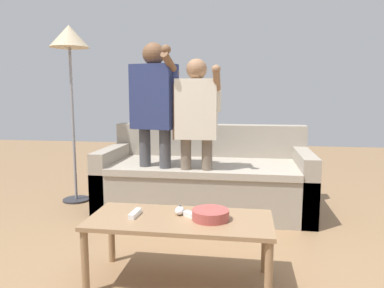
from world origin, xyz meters
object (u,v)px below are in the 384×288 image
at_px(game_remote_nunchuk, 180,210).
at_px(player_center, 197,121).
at_px(couch, 206,180).
at_px(player_left, 154,110).
at_px(game_remote_wand_far, 194,216).
at_px(coffee_table, 180,226).
at_px(game_remote_wand_near, 135,214).
at_px(floor_lamp, 70,47).
at_px(snack_bowl, 211,215).

xyz_separation_m(game_remote_nunchuk, player_center, (-0.03, 1.00, 0.47)).
relative_size(couch, player_left, 1.27).
height_order(player_center, game_remote_wand_far, player_center).
height_order(coffee_table, game_remote_nunchuk, game_remote_nunchuk).
xyz_separation_m(couch, player_left, (-0.42, -0.35, 0.70)).
relative_size(player_left, game_remote_wand_near, 10.61).
height_order(coffee_table, floor_lamp, floor_lamp).
bearing_deg(snack_bowl, couch, 97.51).
height_order(floor_lamp, player_left, floor_lamp).
distance_m(snack_bowl, player_left, 1.40).
height_order(snack_bowl, player_left, player_left).
bearing_deg(player_left, game_remote_wand_far, -65.16).
distance_m(coffee_table, floor_lamp, 2.40).
xyz_separation_m(game_remote_nunchuk, floor_lamp, (-1.39, 1.44, 1.17)).
relative_size(couch, snack_bowl, 9.19).
distance_m(snack_bowl, game_remote_nunchuk, 0.21).
distance_m(snack_bowl, player_center, 1.18).
bearing_deg(coffee_table, game_remote_wand_near, -178.98).
bearing_deg(game_remote_wand_near, coffee_table, 1.02).
bearing_deg(coffee_table, player_left, 111.19).
bearing_deg(floor_lamp, snack_bowl, -43.56).
relative_size(player_left, player_center, 1.10).
bearing_deg(player_center, snack_bowl, -77.79).
height_order(snack_bowl, game_remote_nunchuk, snack_bowl).
relative_size(player_left, game_remote_wand_far, 11.48).
relative_size(coffee_table, player_center, 0.76).
bearing_deg(coffee_table, game_remote_nunchuk, 101.90).
relative_size(snack_bowl, player_center, 0.15).
distance_m(game_remote_wand_near, game_remote_wand_far, 0.35).
distance_m(floor_lamp, player_left, 1.20).
distance_m(couch, player_left, 0.89).
bearing_deg(player_center, floor_lamp, 161.97).
distance_m(snack_bowl, game_remote_wand_far, 0.10).
bearing_deg(floor_lamp, player_center, -18.03).
relative_size(game_remote_nunchuk, game_remote_wand_near, 0.59).
distance_m(snack_bowl, floor_lamp, 2.48).
distance_m(couch, snack_bowl, 1.49).
bearing_deg(game_remote_wand_near, snack_bowl, 0.79).
bearing_deg(player_center, game_remote_wand_near, -101.89).
height_order(coffee_table, snack_bowl, snack_bowl).
relative_size(couch, game_remote_wand_near, 13.49).
relative_size(floor_lamp, player_center, 1.27).
height_order(snack_bowl, game_remote_wand_near, snack_bowl).
relative_size(game_remote_nunchuk, game_remote_wand_far, 0.64).
relative_size(coffee_table, game_remote_wand_near, 7.33).
xyz_separation_m(coffee_table, game_remote_nunchuk, (-0.01, 0.07, 0.07)).
distance_m(player_center, game_remote_wand_far, 1.17).
xyz_separation_m(player_center, game_remote_wand_far, (0.13, -1.06, -0.48)).
relative_size(couch, coffee_table, 1.84).
bearing_deg(game_remote_nunchuk, player_center, 91.96).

